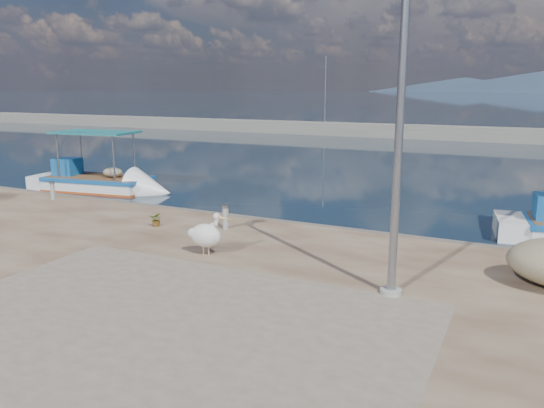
{
  "coord_description": "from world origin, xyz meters",
  "views": [
    {
      "loc": [
        6.5,
        -9.44,
        4.55
      ],
      "look_at": [
        0.0,
        3.8,
        1.3
      ],
      "focal_mm": 35.0,
      "sensor_mm": 36.0,
      "label": 1
    }
  ],
  "objects_px": {
    "lamp_post": "(400,128)",
    "boat_left": "(98,185)",
    "pelican": "(206,235)",
    "bollard_near": "(225,216)"
  },
  "relations": [
    {
      "from": "lamp_post",
      "to": "boat_left",
      "type": "bearing_deg",
      "value": 153.33
    },
    {
      "from": "pelican",
      "to": "bollard_near",
      "type": "bearing_deg",
      "value": 97.48
    },
    {
      "from": "lamp_post",
      "to": "bollard_near",
      "type": "distance_m",
      "value": 6.88
    },
    {
      "from": "lamp_post",
      "to": "pelican",
      "type": "bearing_deg",
      "value": 173.76
    },
    {
      "from": "bollard_near",
      "to": "boat_left",
      "type": "bearing_deg",
      "value": 153.46
    },
    {
      "from": "pelican",
      "to": "lamp_post",
      "type": "distance_m",
      "value": 5.51
    },
    {
      "from": "boat_left",
      "to": "bollard_near",
      "type": "bearing_deg",
      "value": -35.05
    },
    {
      "from": "boat_left",
      "to": "pelican",
      "type": "distance_m",
      "value": 12.71
    },
    {
      "from": "boat_left",
      "to": "lamp_post",
      "type": "distance_m",
      "value": 17.39
    },
    {
      "from": "lamp_post",
      "to": "bollard_near",
      "type": "bearing_deg",
      "value": 153.11
    }
  ]
}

